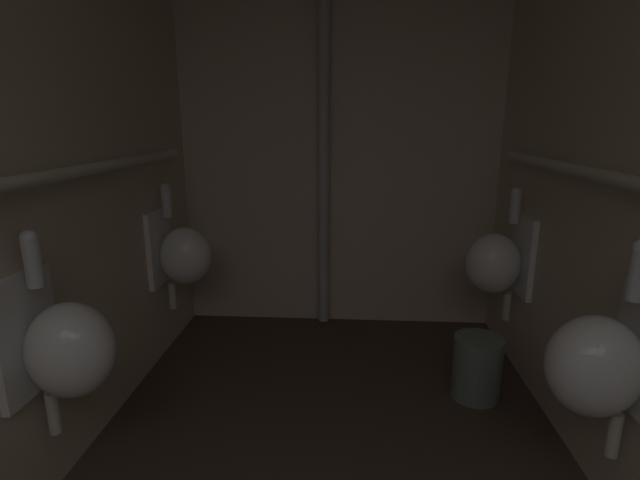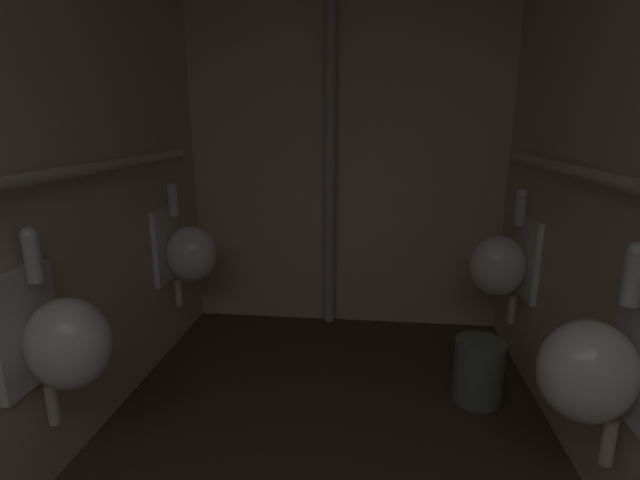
{
  "view_description": "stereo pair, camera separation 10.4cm",
  "coord_description": "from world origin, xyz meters",
  "px_view_note": "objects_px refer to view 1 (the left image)",
  "views": [
    {
      "loc": [
        0.08,
        0.26,
        1.39
      ],
      "look_at": [
        -0.06,
        2.48,
        0.83
      ],
      "focal_mm": 26.73,
      "sensor_mm": 36.0,
      "label": 1
    },
    {
      "loc": [
        0.19,
        0.26,
        1.39
      ],
      "look_at": [
        -0.06,
        2.48,
        0.83
      ],
      "focal_mm": 26.73,
      "sensor_mm": 36.0,
      "label": 2
    }
  ],
  "objects_px": {
    "urinal_right_far": "(497,262)",
    "urinal_left_mid": "(65,347)",
    "urinal_right_mid": "(601,363)",
    "urinal_left_far": "(182,254)",
    "standpipe_back_wall": "(324,142)",
    "waste_bin": "(477,367)"
  },
  "relations": [
    {
      "from": "urinal_right_far",
      "to": "urinal_left_mid",
      "type": "bearing_deg",
      "value": -147.69
    },
    {
      "from": "urinal_right_mid",
      "to": "urinal_right_far",
      "type": "distance_m",
      "value": 1.13
    },
    {
      "from": "urinal_left_mid",
      "to": "urinal_left_far",
      "type": "xyz_separation_m",
      "value": [
        0.0,
        1.17,
        0.0
      ]
    },
    {
      "from": "urinal_left_far",
      "to": "urinal_right_mid",
      "type": "distance_m",
      "value": 2.14
    },
    {
      "from": "urinal_left_far",
      "to": "urinal_right_far",
      "type": "height_order",
      "value": "same"
    },
    {
      "from": "urinal_right_far",
      "to": "urinal_right_mid",
      "type": "bearing_deg",
      "value": -90.0
    },
    {
      "from": "urinal_right_far",
      "to": "standpipe_back_wall",
      "type": "xyz_separation_m",
      "value": [
        -0.99,
        0.52,
        0.62
      ]
    },
    {
      "from": "urinal_left_mid",
      "to": "urinal_left_far",
      "type": "height_order",
      "value": "same"
    },
    {
      "from": "urinal_left_mid",
      "to": "urinal_right_far",
      "type": "relative_size",
      "value": 1.0
    },
    {
      "from": "standpipe_back_wall",
      "to": "waste_bin",
      "type": "height_order",
      "value": "standpipe_back_wall"
    },
    {
      "from": "urinal_right_mid",
      "to": "standpipe_back_wall",
      "type": "relative_size",
      "value": 0.31
    },
    {
      "from": "urinal_right_mid",
      "to": "urinal_left_far",
      "type": "bearing_deg",
      "value": 146.8
    },
    {
      "from": "waste_bin",
      "to": "urinal_right_mid",
      "type": "bearing_deg",
      "value": -78.88
    },
    {
      "from": "urinal_left_far",
      "to": "waste_bin",
      "type": "height_order",
      "value": "urinal_left_far"
    },
    {
      "from": "standpipe_back_wall",
      "to": "waste_bin",
      "type": "bearing_deg",
      "value": -45.61
    },
    {
      "from": "urinal_left_mid",
      "to": "urinal_right_mid",
      "type": "bearing_deg",
      "value": 0.05
    },
    {
      "from": "standpipe_back_wall",
      "to": "waste_bin",
      "type": "xyz_separation_m",
      "value": [
        0.83,
        -0.85,
        -1.09
      ]
    },
    {
      "from": "urinal_left_mid",
      "to": "urinal_right_far",
      "type": "height_order",
      "value": "same"
    },
    {
      "from": "urinal_right_far",
      "to": "urinal_left_far",
      "type": "bearing_deg",
      "value": 178.7
    },
    {
      "from": "urinal_left_mid",
      "to": "urinal_left_far",
      "type": "relative_size",
      "value": 1.0
    },
    {
      "from": "standpipe_back_wall",
      "to": "waste_bin",
      "type": "relative_size",
      "value": 7.55
    },
    {
      "from": "urinal_left_far",
      "to": "urinal_left_mid",
      "type": "bearing_deg",
      "value": -90.0
    }
  ]
}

